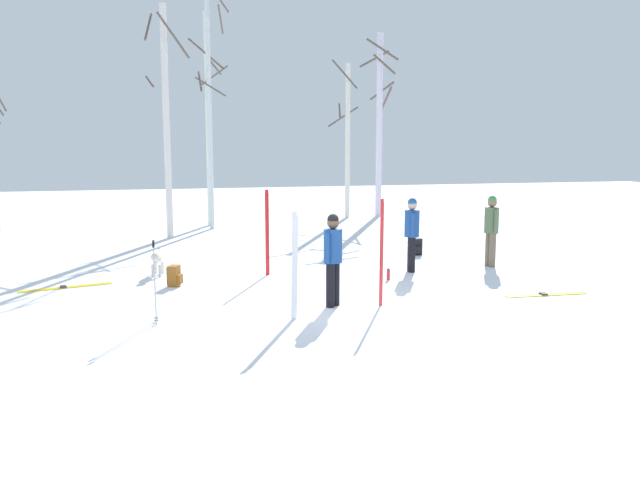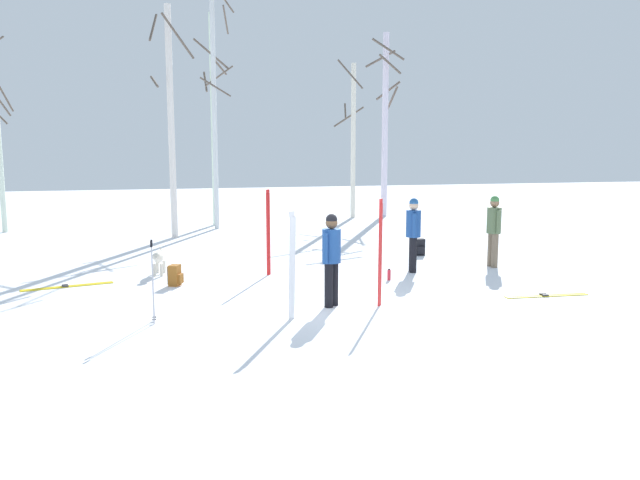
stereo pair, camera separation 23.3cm
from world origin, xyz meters
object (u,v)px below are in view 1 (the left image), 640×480
(person_0, at_px, (333,254))
(ski_pair_planted_1, at_px, (267,233))
(dog, at_px, (157,259))
(birch_tree_3, at_px, (210,108))
(backpack_0, at_px, (174,276))
(ski_pair_lying_1, at_px, (545,295))
(birch_tree_2, at_px, (166,119))
(birch_tree_6, at_px, (379,121))
(ski_poles_0, at_px, (155,280))
(water_bottle_0, at_px, (388,274))
(ski_pair_lying_0, at_px, (66,287))
(birch_tree_4, at_px, (208,118))
(ski_pair_planted_2, at_px, (382,253))
(backpack_1, at_px, (417,247))
(birch_tree_5, at_px, (347,139))
(ski_pair_planted_0, at_px, (295,266))
(person_2, at_px, (491,226))
(person_1, at_px, (412,230))

(person_0, distance_m, ski_pair_planted_1, 3.16)
(dog, height_order, birch_tree_3, birch_tree_3)
(backpack_0, distance_m, birch_tree_3, 9.74)
(ski_pair_planted_1, distance_m, ski_pair_lying_1, 6.05)
(birch_tree_2, xyz_separation_m, birch_tree_6, (8.16, 4.07, 0.09))
(person_0, bearing_deg, ski_pair_planted_1, 103.41)
(ski_poles_0, height_order, water_bottle_0, ski_poles_0)
(person_0, xyz_separation_m, ski_pair_lying_0, (-5.01, 2.75, -0.97))
(birch_tree_4, bearing_deg, birch_tree_2, -117.19)
(ski_pair_planted_2, distance_m, ski_pair_lying_1, 3.57)
(ski_pair_lying_1, bearing_deg, ski_pair_planted_1, 147.57)
(person_0, distance_m, dog, 4.82)
(backpack_1, distance_m, birch_tree_5, 9.01)
(ski_pair_lying_1, bearing_deg, water_bottle_0, 141.08)
(dog, height_order, birch_tree_2, birch_tree_2)
(ski_pair_planted_0, bearing_deg, birch_tree_3, 92.42)
(person_2, relative_size, ski_pair_planted_0, 0.92)
(ski_pair_planted_2, relative_size, birch_tree_3, 0.25)
(backpack_0, xyz_separation_m, birch_tree_2, (-0.00, 7.00, 3.44))
(birch_tree_3, bearing_deg, birch_tree_2, -128.50)
(person_2, relative_size, birch_tree_3, 0.21)
(dog, height_order, birch_tree_4, birch_tree_4)
(ski_pair_lying_0, distance_m, ski_poles_0, 3.74)
(birch_tree_3, bearing_deg, person_1, -65.17)
(person_2, relative_size, birch_tree_5, 0.29)
(water_bottle_0, xyz_separation_m, birch_tree_4, (-3.10, 10.30, 3.65))
(person_0, xyz_separation_m, backpack_1, (3.53, 4.76, -0.77))
(ski_pair_lying_0, xyz_separation_m, birch_tree_3, (3.65, 8.47, 4.05))
(water_bottle_0, relative_size, birch_tree_3, 0.03)
(person_2, relative_size, water_bottle_0, 6.70)
(dog, bearing_deg, ski_pair_planted_0, -61.74)
(birch_tree_4, bearing_deg, person_2, -57.27)
(person_2, bearing_deg, backpack_0, -176.42)
(person_2, xyz_separation_m, ski_pair_lying_0, (-9.68, -0.11, -0.97))
(dog, bearing_deg, backpack_1, 9.89)
(birch_tree_5, bearing_deg, ski_pair_planted_0, -109.14)
(person_1, height_order, water_bottle_0, person_1)
(backpack_1, xyz_separation_m, birch_tree_3, (-4.89, 6.46, 3.85))
(ski_pair_lying_0, relative_size, birch_tree_4, 0.25)
(ski_pair_planted_1, bearing_deg, ski_pair_lying_1, -32.43)
(person_1, distance_m, birch_tree_5, 10.88)
(backpack_1, bearing_deg, water_bottle_0, -122.16)
(ski_pair_planted_1, bearing_deg, ski_pair_planted_0, -91.84)
(person_0, xyz_separation_m, birch_tree_6, (5.35, 13.46, 2.76))
(ski_pair_planted_2, bearing_deg, birch_tree_4, 100.21)
(ski_pair_planted_0, distance_m, water_bottle_0, 3.79)
(ski_pair_planted_0, distance_m, ski_pair_planted_2, 1.82)
(ski_poles_0, bearing_deg, person_1, 28.54)
(ski_poles_0, height_order, backpack_1, ski_poles_0)
(ski_pair_lying_0, height_order, birch_tree_6, birch_tree_6)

